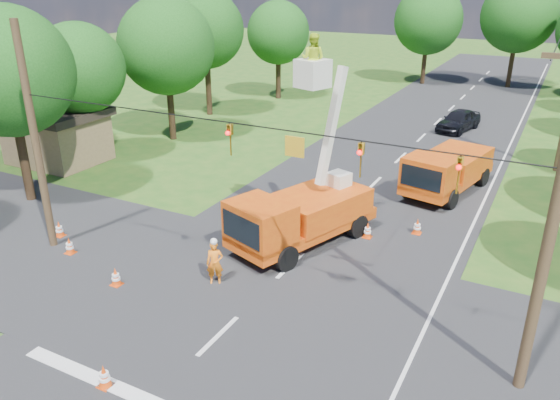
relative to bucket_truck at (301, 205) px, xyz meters
The scene contains 26 objects.
ground 13.26m from the bucket_truck, 87.95° to the left, with size 140.00×140.00×0.00m, color #245519.
road_main 13.26m from the bucket_truck, 87.95° to the left, with size 12.00×100.00×0.06m, color black.
road_cross 5.20m from the bucket_truck, 84.48° to the right, with size 56.00×10.00×0.07m, color black.
edge_line 14.58m from the bucket_truck, 65.20° to the left, with size 0.12×90.00×0.02m, color silver.
bucket_truck is the anchor object (origin of this frame).
second_truck 9.55m from the bucket_truck, 64.93° to the left, with size 3.61×6.71×2.38m.
ground_worker 4.56m from the bucket_truck, 108.00° to the right, with size 0.61×0.40×1.68m, color #FFA215.
distant_car 21.48m from the bucket_truck, 83.94° to the left, with size 1.79×4.44×1.51m, color black.
traffic_cone_0 10.30m from the bucket_truck, 95.73° to the right, with size 0.38×0.38×0.71m.
traffic_cone_2 3.26m from the bucket_truck, 39.10° to the left, with size 0.38×0.38×0.71m.
traffic_cone_3 5.36m from the bucket_truck, 38.44° to the left, with size 0.38×0.38×0.71m.
traffic_cone_4 7.65m from the bucket_truck, 126.50° to the right, with size 0.38×0.38×0.71m.
traffic_cone_5 9.44m from the bucket_truck, 147.09° to the right, with size 0.38×0.38×0.71m.
traffic_cone_6 10.41m from the bucket_truck, 156.18° to the right, with size 0.38×0.38×0.71m.
traffic_cone_7 10.23m from the bucket_truck, 65.94° to the left, with size 0.38×0.38×0.71m.
pole_right_near 10.73m from the bucket_truck, 28.47° to the right, with size 1.80×0.30×10.00m.
pole_left 10.61m from the bucket_truck, 151.69° to the right, with size 0.30×0.30×9.00m.
signal_span 6.91m from the bucket_truck, 61.04° to the right, with size 18.00×0.29×1.07m.
shed 17.81m from the bucket_truck, 169.86° to the left, with size 5.50×4.50×3.15m.
tree_left_b 14.86m from the bucket_truck, behind, with size 6.00×6.00×9.32m.
tree_left_c 16.95m from the bucket_truck, 165.53° to the left, with size 5.20×5.20×8.06m.
tree_left_d 18.24m from the bucket_truck, 145.10° to the left, with size 6.20×6.20×9.24m.
tree_left_e 24.13m from the bucket_truck, 133.62° to the left, with size 5.80×5.80×9.41m.
tree_left_f 29.19m from the bucket_truck, 119.69° to the left, with size 5.40×5.40×8.40m.
tree_far_a 38.65m from the bucket_truck, 96.77° to the left, with size 6.60×6.60×9.50m.
tree_far_b 40.60m from the bucket_truck, 85.06° to the left, with size 7.00×7.00×10.32m.
Camera 1 is at (8.22, -11.51, 10.45)m, focal length 35.00 mm.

